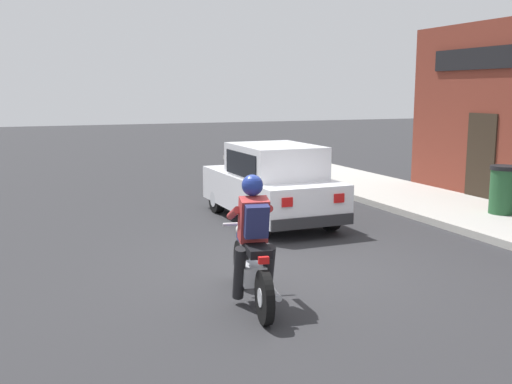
{
  "coord_description": "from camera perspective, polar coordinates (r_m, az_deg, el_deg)",
  "views": [
    {
      "loc": [
        -3.59,
        -7.8,
        2.61
      ],
      "look_at": [
        0.12,
        1.28,
        0.95
      ],
      "focal_mm": 42.0,
      "sensor_mm": 36.0,
      "label": 1
    }
  ],
  "objects": [
    {
      "name": "ground_plane",
      "position": [
        8.97,
        2.41,
        -7.31
      ],
      "size": [
        80.0,
        80.0,
        0.0
      ],
      "primitive_type": "plane",
      "color": "#2B2B2D"
    },
    {
      "name": "trash_bin",
      "position": [
        13.13,
        22.47,
        0.22
      ],
      "size": [
        0.56,
        0.56,
        0.98
      ],
      "color": "#23512D",
      "rests_on": "sidewalk_curb"
    },
    {
      "name": "car_hatchback",
      "position": [
        12.0,
        1.46,
        0.76
      ],
      "size": [
        1.68,
        3.8,
        1.57
      ],
      "color": "black",
      "rests_on": "ground"
    },
    {
      "name": "motorcycle_with_rider",
      "position": [
        7.37,
        -0.36,
        -5.59
      ],
      "size": [
        0.66,
        2.01,
        1.62
      ],
      "color": "black",
      "rests_on": "ground"
    },
    {
      "name": "sidewalk_curb",
      "position": [
        14.18,
        16.8,
        -1.12
      ],
      "size": [
        2.6,
        22.0,
        0.14
      ],
      "primitive_type": "cube",
      "color": "#ADAAA3",
      "rests_on": "ground"
    }
  ]
}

